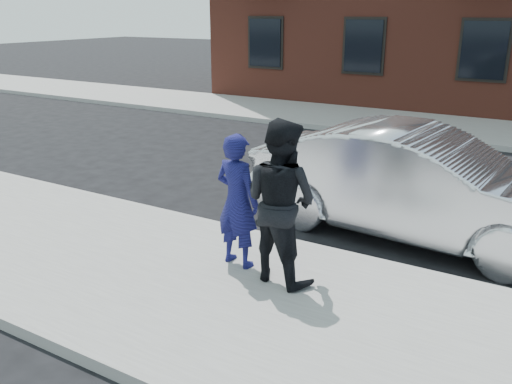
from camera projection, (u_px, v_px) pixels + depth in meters
The scene contains 8 objects.
ground at pixel (271, 305), 6.50m from camera, with size 100.00×100.00×0.00m, color black.
near_sidewalk at pixel (260, 308), 6.28m from camera, with size 50.00×3.50×0.15m, color gray.
near_curb at pixel (324, 252), 7.74m from camera, with size 50.00×0.10×0.15m, color #999691.
far_sidewalk at pixel (460, 129), 15.65m from camera, with size 50.00×3.50×0.15m, color gray.
far_curb at pixel (447, 142), 14.18m from camera, with size 50.00×0.10×0.15m, color #999691.
silver_sedan at pixel (418, 184), 8.21m from camera, with size 1.79×5.14×1.69m, color silver.
man_hoodie at pixel (237, 201), 6.95m from camera, with size 0.69×0.54×1.77m.
man_peacoat at pixel (281, 202), 6.53m from camera, with size 1.12×0.94×2.03m.
Camera 1 is at (2.77, -5.02, 3.36)m, focal length 38.00 mm.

